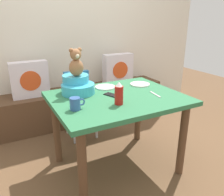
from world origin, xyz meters
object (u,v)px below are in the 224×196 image
at_px(pillow_floral_left, 30,80).
at_px(ketchup_bottle, 119,94).
at_px(teddy_bear, 76,63).
at_px(highchair, 80,96).
at_px(dinner_plate_near, 105,87).
at_px(book_stack, 77,87).
at_px(pillow_floral_right, 118,69).
at_px(dinner_plate_far, 140,84).
at_px(cell_phone, 112,95).
at_px(coffee_mug, 75,104).
at_px(dining_table, 117,108).
at_px(infant_seat_teal, 77,85).

relative_size(pillow_floral_left, ketchup_bottle, 2.38).
bearing_deg(teddy_bear, highchair, 69.05).
bearing_deg(dinner_plate_near, book_stack, 89.35).
height_order(pillow_floral_right, dinner_plate_far, pillow_floral_right).
bearing_deg(pillow_floral_left, cell_phone, -64.88).
xyz_separation_m(coffee_mug, cell_phone, (0.39, 0.16, -0.04)).
distance_m(pillow_floral_left, pillow_floral_right, 1.23).
height_order(pillow_floral_left, cell_phone, pillow_floral_left).
bearing_deg(highchair, teddy_bear, -110.95).
distance_m(book_stack, dining_table, 1.21).
relative_size(infant_seat_teal, dinner_plate_near, 1.65).
bearing_deg(cell_phone, dinner_plate_far, 0.31).
relative_size(pillow_floral_right, teddy_bear, 1.76).
relative_size(infant_seat_teal, cell_phone, 2.29).
distance_m(dining_table, coffee_mug, 0.47).
bearing_deg(book_stack, highchair, -104.38).
xyz_separation_m(pillow_floral_right, coffee_mug, (-1.09, -1.30, 0.11)).
bearing_deg(pillow_floral_left, coffee_mug, -83.81).
bearing_deg(ketchup_bottle, dining_table, 64.76).
xyz_separation_m(highchair, ketchup_bottle, (0.00, -0.94, 0.31)).
xyz_separation_m(dinner_plate_near, cell_phone, (-0.05, -0.24, -0.00)).
distance_m(pillow_floral_left, cell_phone, 1.26).
relative_size(pillow_floral_right, dinner_plate_near, 2.20).
bearing_deg(infant_seat_teal, cell_phone, -40.67).
bearing_deg(coffee_mug, cell_phone, 22.33).
xyz_separation_m(highchair, dinner_plate_near, (0.10, -0.48, 0.22)).
distance_m(book_stack, cell_phone, 1.19).
xyz_separation_m(dining_table, highchair, (-0.08, 0.76, -0.11)).
height_order(dining_table, infant_seat_teal, infant_seat_teal).
relative_size(pillow_floral_left, dining_table, 0.39).
bearing_deg(cell_phone, pillow_floral_left, 94.09).
bearing_deg(pillow_floral_right, teddy_bear, -135.47).
xyz_separation_m(pillow_floral_right, highchair, (-0.75, -0.42, -0.16)).
bearing_deg(coffee_mug, dining_table, 15.95).
height_order(dinner_plate_near, cell_phone, dinner_plate_near).
distance_m(highchair, cell_phone, 0.76).
bearing_deg(teddy_bear, book_stack, 72.02).
xyz_separation_m(pillow_floral_left, dinner_plate_far, (0.95, -0.98, 0.07)).
height_order(ketchup_bottle, cell_phone, ketchup_bottle).
distance_m(pillow_floral_left, ketchup_bottle, 1.44).
distance_m(infant_seat_teal, teddy_bear, 0.21).
xyz_separation_m(highchair, cell_phone, (0.05, -0.72, 0.22)).
distance_m(pillow_floral_left, highchair, 0.66).
bearing_deg(dinner_plate_near, ketchup_bottle, -102.53).
distance_m(pillow_floral_left, book_stack, 0.63).
xyz_separation_m(ketchup_bottle, coffee_mug, (-0.34, 0.05, -0.04)).
relative_size(book_stack, teddy_bear, 0.80).
height_order(dinner_plate_far, cell_phone, dinner_plate_far).
xyz_separation_m(dining_table, ketchup_bottle, (-0.08, -0.17, 0.20)).
height_order(dining_table, coffee_mug, coffee_mug).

